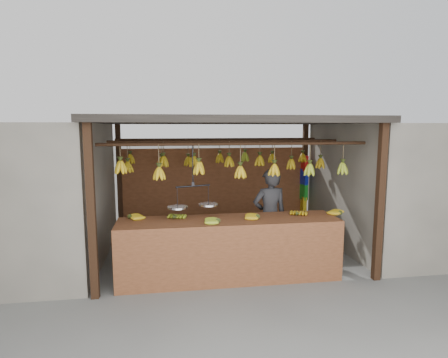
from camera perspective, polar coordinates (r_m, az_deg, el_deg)
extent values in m
plane|color=#5B5B57|center=(6.85, 0.39, -11.18)|extent=(80.00, 80.00, 0.00)
cube|color=black|center=(5.10, -19.55, -4.90)|extent=(0.10, 0.10, 2.30)
cube|color=black|center=(5.86, 22.64, -3.44)|extent=(0.10, 0.10, 2.30)
cube|color=black|center=(8.02, -15.62, -0.20)|extent=(0.10, 0.10, 2.30)
cube|color=black|center=(8.53, 12.14, 0.38)|extent=(0.10, 0.10, 2.30)
cube|color=black|center=(6.48, 0.41, 8.88)|extent=(4.30, 3.30, 0.10)
cylinder|color=black|center=(5.50, 2.08, 5.39)|extent=(4.00, 0.05, 0.05)
cylinder|color=black|center=(6.48, 0.41, 5.78)|extent=(4.00, 0.05, 0.05)
cylinder|color=black|center=(7.47, -0.83, 6.06)|extent=(4.00, 0.05, 0.05)
cube|color=brown|center=(8.07, -1.30, -1.65)|extent=(4.00, 0.06, 1.80)
cube|color=slate|center=(6.97, -30.27, -2.18)|extent=(3.00, 3.00, 2.30)
cube|color=slate|center=(7.97, 26.88, -0.82)|extent=(3.00, 3.00, 2.30)
cube|color=brown|center=(5.54, 0.75, -6.52)|extent=(3.25, 0.72, 0.08)
cube|color=brown|center=(5.32, 1.40, -11.76)|extent=(3.25, 0.04, 0.90)
cube|color=black|center=(5.34, -15.40, -12.42)|extent=(0.07, 0.07, 0.82)
cube|color=black|center=(5.83, 16.49, -10.73)|extent=(0.07, 0.07, 0.82)
cube|color=black|center=(5.93, -14.71, -10.35)|extent=(0.07, 0.07, 0.82)
cube|color=black|center=(6.37, 14.08, -9.04)|extent=(0.07, 0.07, 0.82)
ellipsoid|color=gold|center=(5.66, -14.06, -5.72)|extent=(0.29, 0.26, 0.06)
ellipsoid|color=#92A523|center=(5.54, -7.40, -5.84)|extent=(0.25, 0.28, 0.06)
ellipsoid|color=#92A523|center=(5.31, -0.92, -6.38)|extent=(0.26, 0.21, 0.06)
ellipsoid|color=gold|center=(5.57, 5.16, -5.74)|extent=(0.28, 0.24, 0.06)
ellipsoid|color=gold|center=(5.81, 11.20, -5.27)|extent=(0.27, 0.29, 0.06)
ellipsoid|color=gold|center=(6.06, 17.41, -4.95)|extent=(0.29, 0.30, 0.06)
ellipsoid|color=gold|center=(5.48, -15.48, 1.73)|extent=(0.16, 0.16, 0.28)
ellipsoid|color=gold|center=(5.40, -9.86, 0.83)|extent=(0.16, 0.16, 0.28)
ellipsoid|color=gold|center=(5.41, -3.84, 1.65)|extent=(0.16, 0.16, 0.28)
ellipsoid|color=gold|center=(5.52, 2.50, 1.05)|extent=(0.16, 0.16, 0.28)
ellipsoid|color=gold|center=(5.68, 7.66, 1.40)|extent=(0.16, 0.16, 0.28)
ellipsoid|color=#92A523|center=(5.87, 12.91, 1.38)|extent=(0.16, 0.16, 0.28)
ellipsoid|color=#92A523|center=(6.08, 17.62, 1.54)|extent=(0.16, 0.16, 0.28)
ellipsoid|color=gold|center=(6.49, -14.44, 1.77)|extent=(0.16, 0.16, 0.28)
ellipsoid|color=gold|center=(6.38, -9.20, 2.64)|extent=(0.16, 0.16, 0.28)
ellipsoid|color=gold|center=(6.47, -4.61, 2.66)|extent=(0.16, 0.16, 0.28)
ellipsoid|color=gold|center=(6.46, 0.79, 2.68)|extent=(0.16, 0.16, 0.28)
ellipsoid|color=gold|center=(6.60, 5.46, 2.80)|extent=(0.16, 0.16, 0.28)
ellipsoid|color=gold|center=(6.75, 10.20, 2.23)|extent=(0.16, 0.16, 0.28)
ellipsoid|color=gold|center=(6.96, 14.46, 2.33)|extent=(0.16, 0.16, 0.28)
ellipsoid|color=gold|center=(7.46, -14.09, 2.99)|extent=(0.16, 0.16, 0.28)
ellipsoid|color=gold|center=(7.46, -9.50, 2.67)|extent=(0.16, 0.16, 0.28)
ellipsoid|color=gold|center=(7.46, -5.47, 2.71)|extent=(0.16, 0.16, 0.28)
ellipsoid|color=gold|center=(7.54, -0.66, 3.18)|extent=(0.16, 0.16, 0.28)
ellipsoid|color=#92A523|center=(7.57, 3.21, 3.38)|extent=(0.16, 0.16, 0.28)
ellipsoid|color=gold|center=(7.71, 7.35, 3.16)|extent=(0.16, 0.16, 0.28)
ellipsoid|color=gold|center=(7.88, 11.89, 3.20)|extent=(0.16, 0.16, 0.28)
cylinder|color=black|center=(5.43, -4.78, 2.11)|extent=(0.02, 0.02, 0.61)
cylinder|color=black|center=(5.47, -4.75, -1.08)|extent=(0.51, 0.17, 0.02)
cylinder|color=silver|center=(5.45, -7.10, -4.36)|extent=(0.28, 0.28, 0.02)
cylinder|color=silver|center=(5.61, -2.39, -3.95)|extent=(0.28, 0.28, 0.02)
imported|color=#262628|center=(6.19, 6.98, -5.68)|extent=(0.61, 0.44, 1.58)
cube|color=red|center=(8.33, 12.18, 2.35)|extent=(0.08, 0.26, 0.34)
cube|color=#1426BF|center=(8.36, 12.12, 0.32)|extent=(0.08, 0.26, 0.34)
cube|color=#199926|center=(8.41, 12.06, -1.91)|extent=(0.08, 0.26, 0.34)
cube|color=yellow|center=(8.46, 12.00, -3.76)|extent=(0.08, 0.26, 0.34)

